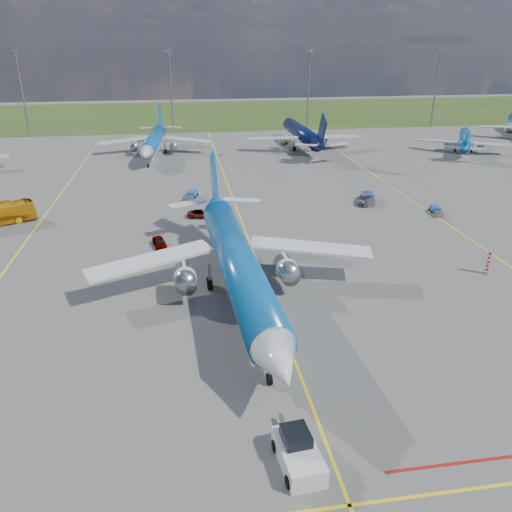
{
  "coord_description": "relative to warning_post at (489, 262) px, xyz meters",
  "views": [
    {
      "loc": [
        -8.63,
        -39.92,
        25.12
      ],
      "look_at": [
        -1.26,
        8.14,
        4.0
      ],
      "focal_mm": 35.0,
      "sensor_mm": 36.0,
      "label": 1
    }
  ],
  "objects": [
    {
      "name": "baggage_tug_c",
      "position": [
        -33.2,
        35.45,
        -0.98
      ],
      "size": [
        2.75,
        5.16,
        1.12
      ],
      "rotation": [
        0.0,
        0.0,
        -0.3
      ],
      "color": "#1B5FA6",
      "rests_on": "ground"
    },
    {
      "name": "service_car_b",
      "position": [
        -31.93,
        25.27,
        -0.92
      ],
      "size": [
        4.48,
        2.69,
        1.16
      ],
      "primitive_type": "imported",
      "rotation": [
        0.0,
        0.0,
        1.38
      ],
      "color": "#999999",
      "rests_on": "ground"
    },
    {
      "name": "main_airliner",
      "position": [
        -29.39,
        -1.54,
        -1.5
      ],
      "size": [
        35.53,
        45.48,
        11.5
      ],
      "primitive_type": null,
      "rotation": [
        0.0,
        0.0,
        0.05
      ],
      "color": "#0B5AA0",
      "rests_on": "ground"
    },
    {
      "name": "floodlight_masts",
      "position": [
        -16.0,
        102.0,
        11.06
      ],
      "size": [
        202.2,
        0.5,
        22.7
      ],
      "color": "slate",
      "rests_on": "ground"
    },
    {
      "name": "service_car_c",
      "position": [
        -4.71,
        28.29,
        -0.79
      ],
      "size": [
        3.91,
        5.3,
        1.43
      ],
      "primitive_type": "imported",
      "rotation": [
        0.0,
        0.0,
        -0.44
      ],
      "color": "#999999",
      "rests_on": "ground"
    },
    {
      "name": "baggage_tug_e",
      "position": [
        -3.61,
        29.12,
        -0.91
      ],
      "size": [
        2.73,
        5.79,
        1.26
      ],
      "rotation": [
        0.0,
        0.0,
        -0.23
      ],
      "color": "#1A4C9D",
      "rests_on": "ground"
    },
    {
      "name": "warning_post",
      "position": [
        0.0,
        0.0,
        0.0
      ],
      "size": [
        0.5,
        0.5,
        3.0
      ],
      "primitive_type": "cylinder",
      "color": "red",
      "rests_on": "ground"
    },
    {
      "name": "ground",
      "position": [
        -26.0,
        -8.0,
        -1.5
      ],
      "size": [
        400.0,
        400.0,
        0.0
      ],
      "primitive_type": "plane",
      "color": "#555552",
      "rests_on": "ground"
    },
    {
      "name": "pushback_tug",
      "position": [
        -28.3,
        -24.38,
        -0.63
      ],
      "size": [
        2.79,
        6.47,
        2.16
      ],
      "rotation": [
        0.0,
        0.0,
        0.09
      ],
      "color": "silver",
      "rests_on": "ground"
    },
    {
      "name": "bg_jet_ne",
      "position": [
        34.4,
        65.8,
        -1.5
      ],
      "size": [
        34.75,
        37.41,
        7.86
      ],
      "primitive_type": null,
      "rotation": [
        0.0,
        0.0,
        2.62
      ],
      "color": "#0B5AA0",
      "rests_on": "ground"
    },
    {
      "name": "taxiway_lines",
      "position": [
        -25.83,
        19.7,
        -1.49
      ],
      "size": [
        60.25,
        160.0,
        0.02
      ],
      "color": "yellow",
      "rests_on": "ground"
    },
    {
      "name": "grass_strip",
      "position": [
        -26.0,
        142.0,
        -1.5
      ],
      "size": [
        400.0,
        80.0,
        0.01
      ],
      "primitive_type": "cube",
      "color": "#2D4719",
      "rests_on": "ground"
    },
    {
      "name": "baggage_tug_w",
      "position": [
        4.64,
        21.47,
        -1.06
      ],
      "size": [
        1.99,
        4.37,
        0.95
      ],
      "rotation": [
        0.0,
        0.0,
        -0.21
      ],
      "color": "#1B45A3",
      "rests_on": "ground"
    },
    {
      "name": "bg_jet_nnw",
      "position": [
        -40.47,
        72.05,
        -1.5
      ],
      "size": [
        30.93,
        38.96,
        9.64
      ],
      "primitive_type": null,
      "rotation": [
        0.0,
        0.0,
        -0.08
      ],
      "color": "#0B5AA0",
      "rests_on": "ground"
    },
    {
      "name": "bg_jet_n",
      "position": [
        -4.18,
        75.08,
        -1.5
      ],
      "size": [
        30.82,
        40.28,
        10.49
      ],
      "primitive_type": null,
      "rotation": [
        0.0,
        0.0,
        3.15
      ],
      "color": "#07123A",
      "rests_on": "ground"
    },
    {
      "name": "service_car_a",
      "position": [
        -37.98,
        14.31,
        -0.87
      ],
      "size": [
        2.27,
        3.95,
        1.27
      ],
      "primitive_type": "imported",
      "rotation": [
        0.0,
        0.0,
        0.22
      ],
      "color": "#999999",
      "rests_on": "ground"
    }
  ]
}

